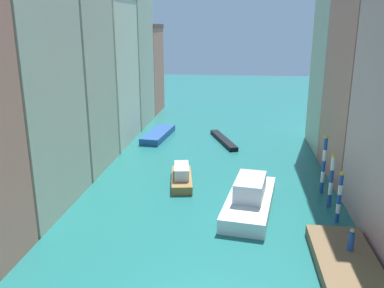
{
  "coord_description": "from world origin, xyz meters",
  "views": [
    {
      "loc": [
        2.08,
        -15.98,
        13.5
      ],
      "look_at": [
        -2.63,
        24.97,
        1.5
      ],
      "focal_mm": 37.91,
      "sensor_mm": 36.0,
      "label": 1
    }
  ],
  "objects_px": {
    "person_on_dock": "(351,240)",
    "vaporetto_white": "(250,198)",
    "mooring_pole_0": "(339,197)",
    "motorboat_1": "(182,177)",
    "gondola_black": "(223,140)",
    "waterfront_dock": "(345,262)",
    "mooring_pole_1": "(331,180)",
    "mooring_pole_2": "(324,164)",
    "motorboat_0": "(158,134)"
  },
  "relations": [
    {
      "from": "mooring_pole_2",
      "to": "gondola_black",
      "type": "bearing_deg",
      "value": 120.9
    },
    {
      "from": "mooring_pole_0",
      "to": "mooring_pole_2",
      "type": "relative_size",
      "value": 0.77
    },
    {
      "from": "person_on_dock",
      "to": "mooring_pole_2",
      "type": "relative_size",
      "value": 0.28
    },
    {
      "from": "waterfront_dock",
      "to": "mooring_pole_0",
      "type": "distance_m",
      "value": 6.06
    },
    {
      "from": "mooring_pole_2",
      "to": "mooring_pole_0",
      "type": "bearing_deg",
      "value": -88.9
    },
    {
      "from": "person_on_dock",
      "to": "mooring_pole_0",
      "type": "bearing_deg",
      "value": 85.42
    },
    {
      "from": "waterfront_dock",
      "to": "motorboat_0",
      "type": "height_order",
      "value": "motorboat_0"
    },
    {
      "from": "person_on_dock",
      "to": "vaporetto_white",
      "type": "height_order",
      "value": "vaporetto_white"
    },
    {
      "from": "vaporetto_white",
      "to": "motorboat_1",
      "type": "distance_m",
      "value": 7.49
    },
    {
      "from": "mooring_pole_0",
      "to": "vaporetto_white",
      "type": "distance_m",
      "value": 6.46
    },
    {
      "from": "waterfront_dock",
      "to": "motorboat_0",
      "type": "relative_size",
      "value": 0.93
    },
    {
      "from": "mooring_pole_1",
      "to": "motorboat_0",
      "type": "distance_m",
      "value": 25.31
    },
    {
      "from": "mooring_pole_0",
      "to": "mooring_pole_2",
      "type": "bearing_deg",
      "value": 91.1
    },
    {
      "from": "mooring_pole_2",
      "to": "waterfront_dock",
      "type": "bearing_deg",
      "value": -93.6
    },
    {
      "from": "vaporetto_white",
      "to": "motorboat_1",
      "type": "bearing_deg",
      "value": 141.9
    },
    {
      "from": "gondola_black",
      "to": "motorboat_0",
      "type": "height_order",
      "value": "motorboat_0"
    },
    {
      "from": "mooring_pole_0",
      "to": "vaporetto_white",
      "type": "height_order",
      "value": "mooring_pole_0"
    },
    {
      "from": "mooring_pole_0",
      "to": "motorboat_1",
      "type": "distance_m",
      "value": 13.6
    },
    {
      "from": "waterfront_dock",
      "to": "motorboat_0",
      "type": "bearing_deg",
      "value": 121.27
    },
    {
      "from": "mooring_pole_0",
      "to": "motorboat_0",
      "type": "relative_size",
      "value": 0.47
    },
    {
      "from": "waterfront_dock",
      "to": "motorboat_1",
      "type": "relative_size",
      "value": 1.33
    },
    {
      "from": "motorboat_0",
      "to": "mooring_pole_0",
      "type": "bearing_deg",
      "value": -50.97
    },
    {
      "from": "waterfront_dock",
      "to": "gondola_black",
      "type": "bearing_deg",
      "value": 107.43
    },
    {
      "from": "mooring_pole_0",
      "to": "person_on_dock",
      "type": "bearing_deg",
      "value": -94.58
    },
    {
      "from": "waterfront_dock",
      "to": "mooring_pole_1",
      "type": "bearing_deg",
      "value": 84.73
    },
    {
      "from": "person_on_dock",
      "to": "mooring_pole_0",
      "type": "height_order",
      "value": "mooring_pole_0"
    },
    {
      "from": "person_on_dock",
      "to": "vaporetto_white",
      "type": "xyz_separation_m",
      "value": [
        -5.8,
        6.51,
        -0.47
      ]
    },
    {
      "from": "mooring_pole_2",
      "to": "motorboat_0",
      "type": "height_order",
      "value": "mooring_pole_2"
    },
    {
      "from": "vaporetto_white",
      "to": "motorboat_0",
      "type": "relative_size",
      "value": 1.16
    },
    {
      "from": "waterfront_dock",
      "to": "mooring_pole_1",
      "type": "distance_m",
      "value": 8.69
    },
    {
      "from": "mooring_pole_0",
      "to": "gondola_black",
      "type": "relative_size",
      "value": 0.47
    },
    {
      "from": "mooring_pole_0",
      "to": "mooring_pole_1",
      "type": "height_order",
      "value": "mooring_pole_1"
    },
    {
      "from": "gondola_black",
      "to": "waterfront_dock",
      "type": "bearing_deg",
      "value": -72.57
    },
    {
      "from": "person_on_dock",
      "to": "mooring_pole_1",
      "type": "height_order",
      "value": "mooring_pole_1"
    },
    {
      "from": "mooring_pole_1",
      "to": "gondola_black",
      "type": "bearing_deg",
      "value": 117.05
    },
    {
      "from": "mooring_pole_0",
      "to": "motorboat_1",
      "type": "xyz_separation_m",
      "value": [
        -12.09,
        6.09,
        -1.32
      ]
    },
    {
      "from": "motorboat_0",
      "to": "person_on_dock",
      "type": "bearing_deg",
      "value": -57.4
    },
    {
      "from": "vaporetto_white",
      "to": "gondola_black",
      "type": "distance_m",
      "value": 18.88
    },
    {
      "from": "mooring_pole_0",
      "to": "mooring_pole_1",
      "type": "bearing_deg",
      "value": 90.52
    },
    {
      "from": "gondola_black",
      "to": "motorboat_1",
      "type": "xyz_separation_m",
      "value": [
        -3.15,
        -14.05,
        0.42
      ]
    },
    {
      "from": "waterfront_dock",
      "to": "mooring_pole_1",
      "type": "xyz_separation_m",
      "value": [
        0.78,
        8.45,
        1.85
      ]
    },
    {
      "from": "motorboat_1",
      "to": "person_on_dock",
      "type": "bearing_deg",
      "value": -43.6
    },
    {
      "from": "mooring_pole_2",
      "to": "gondola_black",
      "type": "xyz_separation_m",
      "value": [
        -8.83,
        14.76,
        -2.33
      ]
    },
    {
      "from": "gondola_black",
      "to": "motorboat_0",
      "type": "relative_size",
      "value": 1.01
    },
    {
      "from": "person_on_dock",
      "to": "gondola_black",
      "type": "relative_size",
      "value": 0.17
    },
    {
      "from": "vaporetto_white",
      "to": "gondola_black",
      "type": "bearing_deg",
      "value": 98.35
    },
    {
      "from": "mooring_pole_0",
      "to": "motorboat_1",
      "type": "relative_size",
      "value": 0.68
    },
    {
      "from": "waterfront_dock",
      "to": "mooring_pole_2",
      "type": "bearing_deg",
      "value": 86.4
    },
    {
      "from": "vaporetto_white",
      "to": "waterfront_dock",
      "type": "bearing_deg",
      "value": -53.33
    },
    {
      "from": "gondola_black",
      "to": "mooring_pole_0",
      "type": "bearing_deg",
      "value": -66.06
    }
  ]
}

